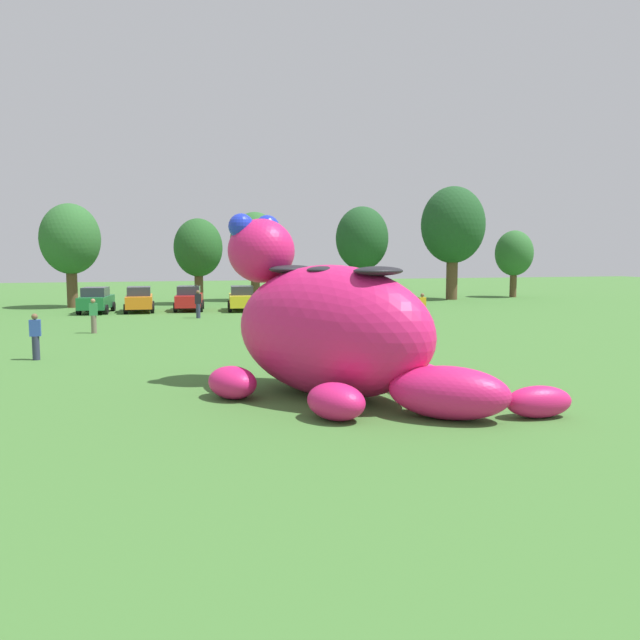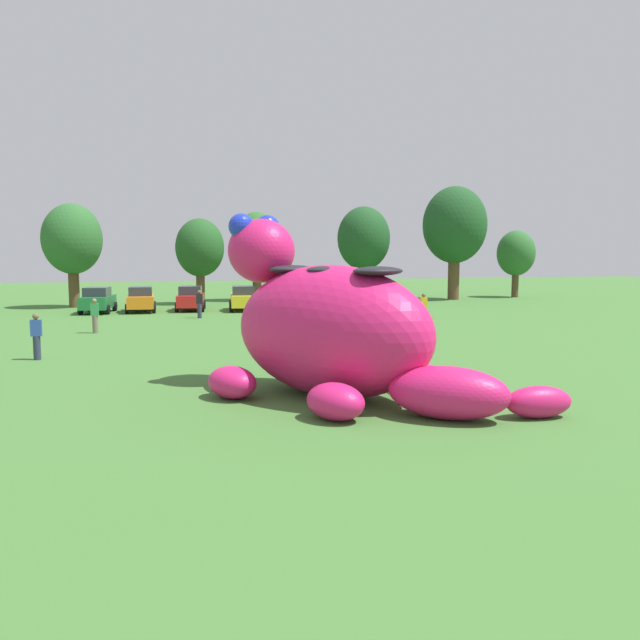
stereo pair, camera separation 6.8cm
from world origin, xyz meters
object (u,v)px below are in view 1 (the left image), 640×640
(car_yellow, at_px, (242,298))
(spectator_far_side, at_px, (318,300))
(car_green, at_px, (96,300))
(spectator_wandering, at_px, (94,316))
(spectator_near_inflatable, at_px, (422,309))
(spectator_mid_field, at_px, (198,304))
(giant_inflatable_creature, at_px, (331,329))
(car_black, at_px, (283,297))
(spectator_by_cars, at_px, (35,337))
(car_silver, at_px, (322,296))
(car_orange, at_px, (139,299))
(car_red, at_px, (189,298))

(car_yellow, height_order, spectator_far_side, car_yellow)
(car_green, bearing_deg, spectator_wandering, -87.14)
(spectator_near_inflatable, relative_size, spectator_mid_field, 1.00)
(giant_inflatable_creature, distance_m, car_black, 28.61)
(car_black, bearing_deg, spectator_near_inflatable, -66.42)
(car_green, distance_m, car_yellow, 9.68)
(spectator_by_cars, xyz_separation_m, spectator_wandering, (1.50, 7.85, 0.00))
(car_yellow, bearing_deg, spectator_far_side, -32.23)
(car_silver, distance_m, spectator_mid_field, 11.00)
(car_orange, distance_m, spectator_by_cars, 19.82)
(giant_inflatable_creature, distance_m, spectator_near_inflatable, 19.11)
(car_green, distance_m, car_silver, 15.75)
(giant_inflatable_creature, xyz_separation_m, car_black, (5.05, 28.14, -0.98))
(spectator_far_side, bearing_deg, car_orange, 161.49)
(car_red, height_order, spectator_by_cars, car_red)
(car_black, xyz_separation_m, spectator_far_side, (1.51, -3.86, -0.01))
(spectator_mid_field, bearing_deg, car_green, 138.63)
(car_yellow, distance_m, car_black, 3.27)
(car_yellow, height_order, spectator_near_inflatable, car_yellow)
(car_silver, bearing_deg, car_yellow, -171.01)
(car_yellow, distance_m, spectator_near_inflatable, 13.97)
(spectator_near_inflatable, bearing_deg, spectator_by_cars, -158.70)
(spectator_near_inflatable, bearing_deg, spectator_far_side, 114.57)
(car_orange, bearing_deg, spectator_by_cars, -100.75)
(car_orange, relative_size, spectator_by_cars, 2.43)
(giant_inflatable_creature, xyz_separation_m, car_green, (-7.72, 28.16, -0.98))
(car_green, bearing_deg, car_red, 0.92)
(car_yellow, xyz_separation_m, spectator_wandering, (-9.05, -10.70, -0.01))
(giant_inflatable_creature, height_order, spectator_mid_field, giant_inflatable_creature)
(car_red, bearing_deg, giant_inflatable_creature, -86.72)
(car_green, height_order, car_orange, same)
(spectator_by_cars, bearing_deg, spectator_wandering, 79.16)
(spectator_mid_field, bearing_deg, spectator_by_cars, -116.99)
(car_black, xyz_separation_m, spectator_by_cars, (-13.69, -19.48, -0.01))
(car_silver, bearing_deg, spectator_mid_field, -150.01)
(car_red, relative_size, car_black, 1.04)
(car_black, bearing_deg, car_green, 179.93)
(car_green, distance_m, spectator_by_cars, 19.52)
(giant_inflatable_creature, xyz_separation_m, car_yellow, (1.91, 27.22, -0.98))
(giant_inflatable_creature, xyz_separation_m, spectator_far_side, (6.56, 24.28, -0.99))
(car_red, height_order, spectator_wandering, car_red)
(car_orange, height_order, spectator_near_inflatable, car_orange)
(car_yellow, relative_size, spectator_near_inflatable, 2.50)
(car_red, relative_size, car_silver, 1.02)
(car_black, bearing_deg, car_silver, 0.76)
(car_yellow, xyz_separation_m, spectator_far_side, (4.65, -2.93, -0.01))
(car_red, xyz_separation_m, car_yellow, (3.53, -1.04, 0.00))
(spectator_near_inflatable, bearing_deg, car_red, 134.38)
(spectator_far_side, bearing_deg, car_black, 111.40)
(car_red, distance_m, spectator_wandering, 12.98)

